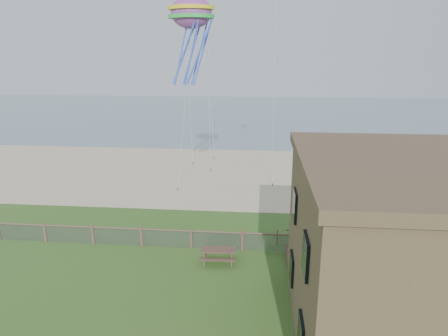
{
  "coord_description": "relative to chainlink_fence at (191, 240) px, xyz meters",
  "views": [
    {
      "loc": [
        3.93,
        -15.17,
        10.9
      ],
      "look_at": [
        1.75,
        8.0,
        4.42
      ],
      "focal_mm": 32.0,
      "sensor_mm": 36.0,
      "label": 1
    }
  ],
  "objects": [
    {
      "name": "ocean",
      "position": [
        0.0,
        60.0,
        -0.55
      ],
      "size": [
        160.0,
        68.0,
        0.02
      ],
      "primitive_type": "cube",
      "color": "slate",
      "rests_on": "ground"
    },
    {
      "name": "ground",
      "position": [
        0.0,
        -6.0,
        -0.55
      ],
      "size": [
        160.0,
        160.0,
        0.0
      ],
      "primitive_type": "plane",
      "color": "#35591E",
      "rests_on": "ground"
    },
    {
      "name": "chainlink_fence",
      "position": [
        0.0,
        0.0,
        0.0
      ],
      "size": [
        36.2,
        0.2,
        1.25
      ],
      "primitive_type": null,
      "color": "#493329",
      "rests_on": "ground"
    },
    {
      "name": "sand_beach",
      "position": [
        0.0,
        16.0,
        -0.55
      ],
      "size": [
        72.0,
        20.0,
        0.02
      ],
      "primitive_type": "cube",
      "color": "tan",
      "rests_on": "ground"
    },
    {
      "name": "motel_deck",
      "position": [
        13.0,
        -1.0,
        -0.3
      ],
      "size": [
        15.0,
        2.0,
        0.5
      ],
      "primitive_type": "cube",
      "color": "brown",
      "rests_on": "ground"
    },
    {
      "name": "octopus_kite",
      "position": [
        -1.01,
        7.4,
        11.61
      ],
      "size": [
        3.37,
        2.53,
        6.52
      ],
      "primitive_type": null,
      "rotation": [
        0.0,
        0.0,
        0.1
      ],
      "color": "red"
    },
    {
      "name": "picnic_table",
      "position": [
        1.76,
        -1.42,
        -0.15
      ],
      "size": [
        1.97,
        1.53,
        0.8
      ],
      "primitive_type": null,
      "rotation": [
        0.0,
        0.0,
        0.05
      ],
      "color": "brown",
      "rests_on": "ground"
    }
  ]
}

